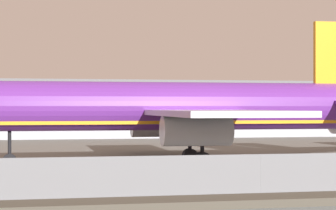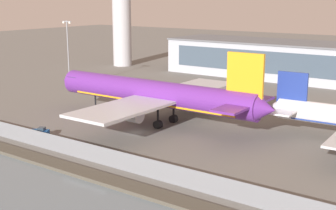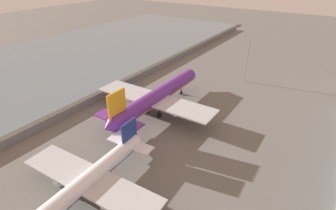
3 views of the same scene
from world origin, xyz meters
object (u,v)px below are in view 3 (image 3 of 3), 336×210
at_px(baggage_tug, 134,86).
at_px(apron_light_mast_apron_west, 247,59).
at_px(cargo_jet_purple, 157,96).
at_px(passenger_jet_white, 85,182).

bearing_deg(baggage_tug, apron_light_mast_apron_west, 131.13).
height_order(cargo_jet_purple, baggage_tug, cargo_jet_purple).
relative_size(passenger_jet_white, apron_light_mast_apron_west, 2.26).
relative_size(cargo_jet_purple, passenger_jet_white, 1.24).
distance_m(cargo_jet_purple, baggage_tug, 23.04).
bearing_deg(apron_light_mast_apron_west, cargo_jet_purple, -21.12).
relative_size(cargo_jet_purple, baggage_tug, 14.21).
height_order(baggage_tug, apron_light_mast_apron_west, apron_light_mast_apron_west).
bearing_deg(passenger_jet_white, baggage_tug, -150.21).
distance_m(cargo_jet_purple, passenger_jet_white, 40.68).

